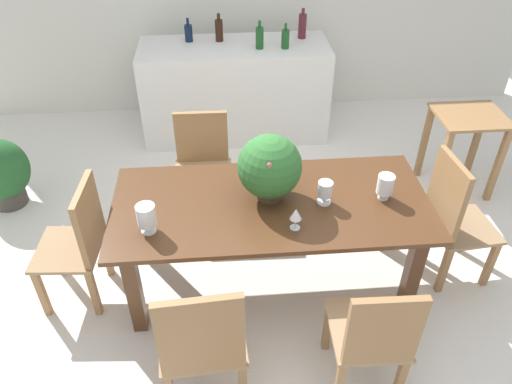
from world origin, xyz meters
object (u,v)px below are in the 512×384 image
Objects in this scene: wine_bottle_clear at (302,26)px; chair_near_right at (373,335)px; chair_foot_end at (453,216)px; crystal_vase_right at (146,216)px; wine_glass at (296,215)px; side_table at (465,135)px; wine_bottle_green at (219,30)px; chair_head_end at (80,239)px; dining_table at (271,216)px; flower_centerpiece at (270,167)px; kitchen_counter at (235,91)px; chair_near_left at (202,343)px; crystal_vase_center_near at (385,185)px; chair_far_left at (203,161)px; potted_plant_floor at (1,172)px; wine_bottle_amber at (260,37)px; crystal_vase_left at (325,190)px; wine_bottle_dark at (189,33)px; wine_bottle_tall at (285,39)px.

chair_near_right is at bearing -91.59° from wine_bottle_clear.
chair_foot_end reaches higher than crystal_vase_right.
wine_glass is (-0.35, 0.64, 0.35)m from chair_near_right.
wine_glass is 0.20× the size of side_table.
chair_head_end is at bearing -113.24° from wine_bottle_green.
wine_glass is 2.66m from wine_bottle_clear.
flower_centerpiece is at bearing 99.98° from dining_table.
wine_glass is 2.15m from side_table.
kitchen_counter is 6.89× the size of wine_bottle_green.
wine_bottle_clear reaches higher than kitchen_counter.
chair_near_left is at bearing 46.30° from chair_head_end.
chair_near_right is 1.00m from crystal_vase_center_near.
crystal_vase_right reaches higher than dining_table.
chair_foot_end reaches higher than crystal_vase_center_near.
flower_centerpiece is at bearing -103.89° from wine_bottle_clear.
chair_far_left is 1.42× the size of potted_plant_floor.
wine_bottle_amber is at bearing 23.34° from chair_foot_end.
side_table is at bearing 4.41° from chair_far_left.
crystal_vase_left reaches higher than side_table.
wine_bottle_amber reaches higher than chair_near_left.
chair_foot_end is at bearing 5.87° from crystal_vase_right.
chair_foot_end is at bearing -61.24° from wine_bottle_amber.
potted_plant_floor is (-1.74, 2.02, -0.21)m from chair_near_left.
dining_table is at bearing -103.35° from wine_bottle_clear.
flower_centerpiece is 2.11m from side_table.
flower_centerpiece is (-0.01, 0.06, 0.36)m from dining_table.
wine_bottle_amber reaches higher than wine_bottle_dark.
wine_bottle_amber is at bearing -19.78° from wine_bottle_dark.
chair_near_left is at bearing -139.51° from side_table.
chair_near_left reaches higher than kitchen_counter.
crystal_vase_left is 1.08× the size of wine_glass.
crystal_vase_left is 0.68× the size of wine_bottle_tall.
potted_plant_floor is at bearing -159.00° from wine_bottle_tall.
wine_bottle_clear is (0.69, 0.15, 0.61)m from kitchen_counter.
chair_near_left is (-1.73, -0.90, -0.00)m from chair_foot_end.
chair_near_right is 3.06m from wine_bottle_tall.
kitchen_counter is (0.33, 1.30, -0.02)m from chair_far_left.
crystal_vase_center_near is at bearing -85.56° from wine_bottle_clear.
wine_bottle_clear is at bearing 51.26° from wine_bottle_tall.
dining_table is 8.70× the size of wine_bottle_tall.
chair_near_right reaches higher than side_table.
crystal_vase_right reaches higher than chair_far_left.
dining_table is 2.77× the size of side_table.
wine_bottle_green is at bearing 149.15° from wine_bottle_amber.
kitchen_counter is 2.98× the size of potted_plant_floor.
crystal_vase_center_near is 0.24× the size of side_table.
wine_bottle_clear reaches higher than side_table.
flower_centerpiece is 2.08m from wine_bottle_tall.
chair_near_left is 4.16× the size of wine_bottle_tall.
wine_glass is 0.56× the size of wine_bottle_amber.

